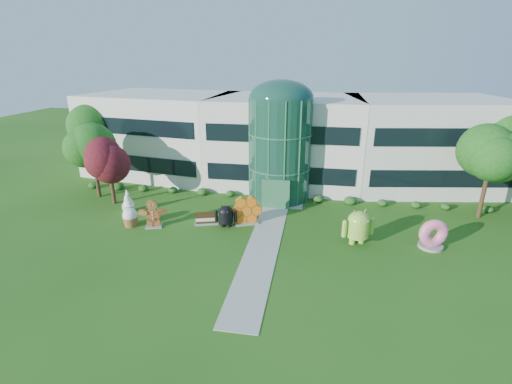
% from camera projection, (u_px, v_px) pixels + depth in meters
% --- Properties ---
extents(ground, '(140.00, 140.00, 0.00)m').
position_uv_depth(ground, '(260.00, 256.00, 26.48)').
color(ground, '#215114').
rests_on(ground, ground).
extents(building, '(46.00, 15.00, 9.30)m').
position_uv_depth(building, '(286.00, 139.00, 41.52)').
color(building, beige).
rests_on(building, ground).
extents(atrium, '(6.00, 6.00, 9.80)m').
position_uv_depth(atrium, '(280.00, 150.00, 35.88)').
color(atrium, '#194738').
rests_on(atrium, ground).
extents(walkway, '(2.40, 20.00, 0.04)m').
position_uv_depth(walkway, '(264.00, 242.00, 28.32)').
color(walkway, '#9E9E93').
rests_on(walkway, ground).
extents(tree_red, '(4.00, 4.00, 6.00)m').
position_uv_depth(tree_red, '(111.00, 174.00, 34.84)').
color(tree_red, '#3F0C14').
rests_on(tree_red, ground).
extents(trees_backdrop, '(52.00, 8.00, 8.40)m').
position_uv_depth(trees_backdrop, '(281.00, 154.00, 37.05)').
color(trees_backdrop, '#134D15').
rests_on(trees_backdrop, ground).
extents(android_green, '(3.16, 2.67, 3.05)m').
position_uv_depth(android_green, '(358.00, 225.00, 27.73)').
color(android_green, '#94C740').
rests_on(android_green, ground).
extents(android_black, '(2.06, 1.50, 2.19)m').
position_uv_depth(android_black, '(226.00, 215.00, 30.63)').
color(android_black, black).
rests_on(android_black, ground).
extents(donut, '(2.43, 1.64, 2.31)m').
position_uv_depth(donut, '(433.00, 233.00, 27.25)').
color(donut, '#D65190').
rests_on(donut, ground).
extents(gingerbread, '(2.80, 1.75, 2.41)m').
position_uv_depth(gingerbread, '(153.00, 214.00, 30.54)').
color(gingerbread, brown).
rests_on(gingerbread, ground).
extents(ice_cream_sandwich, '(2.19, 1.53, 0.88)m').
position_uv_depth(ice_cream_sandwich, '(206.00, 219.00, 31.45)').
color(ice_cream_sandwich, black).
rests_on(ice_cream_sandwich, ground).
extents(honeycomb, '(3.00, 1.98, 2.22)m').
position_uv_depth(honeycomb, '(246.00, 212.00, 31.14)').
color(honeycomb, orange).
rests_on(honeycomb, ground).
extents(froyo, '(1.62, 1.62, 2.13)m').
position_uv_depth(froyo, '(128.00, 201.00, 33.54)').
color(froyo, white).
rests_on(froyo, ground).
extents(cupcake, '(1.51, 1.51, 1.59)m').
position_uv_depth(cupcake, '(130.00, 217.00, 30.87)').
color(cupcake, white).
rests_on(cupcake, ground).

